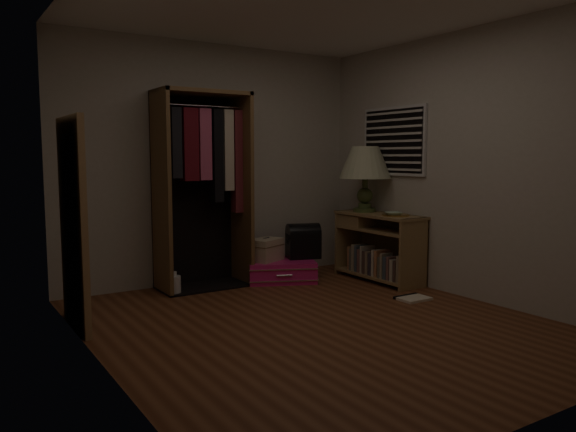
# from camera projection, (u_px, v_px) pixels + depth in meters

# --- Properties ---
(ground) EXTENTS (4.00, 4.00, 0.00)m
(ground) POSITION_uv_depth(u_px,v_px,m) (319.00, 324.00, 4.64)
(ground) COLOR brown
(ground) RESTS_ON ground
(room_walls) EXTENTS (3.52, 4.02, 2.60)m
(room_walls) POSITION_uv_depth(u_px,v_px,m) (325.00, 142.00, 4.56)
(room_walls) COLOR beige
(room_walls) RESTS_ON ground
(console_bookshelf) EXTENTS (0.42, 1.12, 0.75)m
(console_bookshelf) POSITION_uv_depth(u_px,v_px,m) (377.00, 245.00, 6.28)
(console_bookshelf) COLOR olive
(console_bookshelf) RESTS_ON ground
(open_wardrobe) EXTENTS (0.98, 0.50, 2.05)m
(open_wardrobe) POSITION_uv_depth(u_px,v_px,m) (205.00, 173.00, 5.88)
(open_wardrobe) COLOR brown
(open_wardrobe) RESTS_ON ground
(floor_mirror) EXTENTS (0.06, 0.80, 1.70)m
(floor_mirror) POSITION_uv_depth(u_px,v_px,m) (73.00, 224.00, 4.47)
(floor_mirror) COLOR #A77D51
(floor_mirror) RESTS_ON ground
(pink_suitcase) EXTENTS (0.91, 0.81, 0.23)m
(pink_suitcase) POSITION_uv_depth(u_px,v_px,m) (281.00, 270.00, 6.26)
(pink_suitcase) COLOR #D81A70
(pink_suitcase) RESTS_ON ground
(train_case) EXTENTS (0.44, 0.38, 0.26)m
(train_case) POSITION_uv_depth(u_px,v_px,m) (266.00, 250.00, 6.20)
(train_case) COLOR #BBAB8F
(train_case) RESTS_ON pink_suitcase
(black_bag) EXTENTS (0.42, 0.34, 0.40)m
(black_bag) POSITION_uv_depth(u_px,v_px,m) (303.00, 240.00, 6.36)
(black_bag) COLOR black
(black_bag) RESTS_ON pink_suitcase
(table_lamp) EXTENTS (0.79, 0.79, 0.75)m
(table_lamp) POSITION_uv_depth(u_px,v_px,m) (365.00, 164.00, 6.38)
(table_lamp) COLOR #3B4C24
(table_lamp) RESTS_ON console_bookshelf
(brass_tray) EXTENTS (0.32, 0.32, 0.02)m
(brass_tray) POSITION_uv_depth(u_px,v_px,m) (396.00, 215.00, 6.01)
(brass_tray) COLOR #AD8742
(brass_tray) RESTS_ON console_bookshelf
(ceramic_bowl) EXTENTS (0.22, 0.22, 0.04)m
(ceramic_bowl) POSITION_uv_depth(u_px,v_px,m) (393.00, 214.00, 5.96)
(ceramic_bowl) COLOR #A3C3A9
(ceramic_bowl) RESTS_ON console_bookshelf
(white_jug) EXTENTS (0.16, 0.16, 0.23)m
(white_jug) POSITION_uv_depth(u_px,v_px,m) (174.00, 285.00, 5.62)
(white_jug) COLOR silver
(white_jug) RESTS_ON ground
(floor_book) EXTENTS (0.30, 0.24, 0.03)m
(floor_book) POSITION_uv_depth(u_px,v_px,m) (412.00, 298.00, 5.45)
(floor_book) COLOR #F4E9CD
(floor_book) RESTS_ON ground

